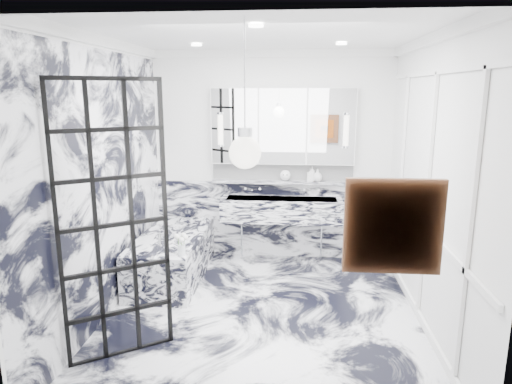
# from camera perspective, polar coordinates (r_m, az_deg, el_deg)

# --- Properties ---
(floor) EXTENTS (3.60, 3.60, 0.00)m
(floor) POSITION_cam_1_polar(r_m,az_deg,el_deg) (4.92, 0.64, -15.09)
(floor) COLOR white
(floor) RESTS_ON ground
(ceiling) EXTENTS (3.60, 3.60, 0.00)m
(ceiling) POSITION_cam_1_polar(r_m,az_deg,el_deg) (4.39, 0.73, 19.33)
(ceiling) COLOR white
(ceiling) RESTS_ON wall_back
(wall_back) EXTENTS (3.60, 0.00, 3.60)m
(wall_back) POSITION_cam_1_polar(r_m,az_deg,el_deg) (6.22, 1.95, 4.41)
(wall_back) COLOR white
(wall_back) RESTS_ON floor
(wall_front) EXTENTS (3.60, 0.00, 3.60)m
(wall_front) POSITION_cam_1_polar(r_m,az_deg,el_deg) (2.71, -2.23, -6.49)
(wall_front) COLOR white
(wall_front) RESTS_ON floor
(wall_left) EXTENTS (0.00, 3.60, 3.60)m
(wall_left) POSITION_cam_1_polar(r_m,az_deg,el_deg) (4.84, -18.59, 1.37)
(wall_left) COLOR white
(wall_left) RESTS_ON floor
(wall_right) EXTENTS (0.00, 3.60, 3.60)m
(wall_right) POSITION_cam_1_polar(r_m,az_deg,el_deg) (4.61, 20.92, 0.68)
(wall_right) COLOR white
(wall_right) RESTS_ON floor
(marble_clad_back) EXTENTS (3.18, 0.05, 1.05)m
(marble_clad_back) POSITION_cam_1_polar(r_m,az_deg,el_deg) (6.38, 1.88, -3.43)
(marble_clad_back) COLOR white
(marble_clad_back) RESTS_ON floor
(marble_clad_left) EXTENTS (0.02, 3.56, 2.68)m
(marble_clad_left) POSITION_cam_1_polar(r_m,az_deg,el_deg) (4.84, -18.38, 0.68)
(marble_clad_left) COLOR white
(marble_clad_left) RESTS_ON floor
(panel_molding) EXTENTS (0.03, 3.40, 2.30)m
(panel_molding) POSITION_cam_1_polar(r_m,az_deg,el_deg) (4.63, 20.59, -0.53)
(panel_molding) COLOR white
(panel_molding) RESTS_ON floor
(soap_bottle_a) EXTENTS (0.10, 0.10, 0.20)m
(soap_bottle_a) POSITION_cam_1_polar(r_m,az_deg,el_deg) (6.16, 7.03, 2.27)
(soap_bottle_a) COLOR #8C5919
(soap_bottle_a) RESTS_ON ledge
(soap_bottle_b) EXTENTS (0.08, 0.08, 0.18)m
(soap_bottle_b) POSITION_cam_1_polar(r_m,az_deg,el_deg) (6.16, 6.77, 2.16)
(soap_bottle_b) COLOR #4C4C51
(soap_bottle_b) RESTS_ON ledge
(soap_bottle_c) EXTENTS (0.16, 0.16, 0.17)m
(soap_bottle_c) POSITION_cam_1_polar(r_m,az_deg,el_deg) (6.16, 7.68, 2.10)
(soap_bottle_c) COLOR silver
(soap_bottle_c) RESTS_ON ledge
(face_pot) EXTENTS (0.14, 0.14, 0.14)m
(face_pot) POSITION_cam_1_polar(r_m,az_deg,el_deg) (6.16, 3.68, 2.09)
(face_pot) COLOR white
(face_pot) RESTS_ON ledge
(amber_bottle) EXTENTS (0.04, 0.04, 0.10)m
(amber_bottle) POSITION_cam_1_polar(r_m,az_deg,el_deg) (6.17, 7.18, 1.80)
(amber_bottle) COLOR #8C5919
(amber_bottle) RESTS_ON ledge
(flower_vase) EXTENTS (0.08, 0.08, 0.12)m
(flower_vase) POSITION_cam_1_polar(r_m,az_deg,el_deg) (5.00, -9.29, -7.15)
(flower_vase) COLOR silver
(flower_vase) RESTS_ON bathtub
(crittall_door) EXTENTS (0.76, 0.52, 2.38)m
(crittall_door) POSITION_cam_1_polar(r_m,az_deg,el_deg) (4.00, -17.31, -3.94)
(crittall_door) COLOR black
(crittall_door) RESTS_ON floor
(artwork) EXTENTS (0.46, 0.04, 0.46)m
(artwork) POSITION_cam_1_polar(r_m,az_deg,el_deg) (2.75, 16.77, -4.15)
(artwork) COLOR #C04913
(artwork) RESTS_ON wall_front
(pendant_light) EXTENTS (0.22, 0.22, 0.22)m
(pendant_light) POSITION_cam_1_polar(r_m,az_deg,el_deg) (3.10, -1.38, 4.94)
(pendant_light) COLOR white
(pendant_light) RESTS_ON ceiling
(trough_sink) EXTENTS (1.60, 0.45, 0.30)m
(trough_sink) POSITION_cam_1_polar(r_m,az_deg,el_deg) (6.10, 3.18, -2.18)
(trough_sink) COLOR silver
(trough_sink) RESTS_ON wall_back
(ledge) EXTENTS (1.90, 0.14, 0.04)m
(ledge) POSITION_cam_1_polar(r_m,az_deg,el_deg) (6.19, 3.27, 1.25)
(ledge) COLOR silver
(ledge) RESTS_ON wall_back
(subway_tile) EXTENTS (1.90, 0.03, 0.23)m
(subway_tile) POSITION_cam_1_polar(r_m,az_deg,el_deg) (6.22, 3.31, 2.58)
(subway_tile) COLOR white
(subway_tile) RESTS_ON wall_back
(mirror_cabinet) EXTENTS (1.90, 0.16, 1.00)m
(mirror_cabinet) POSITION_cam_1_polar(r_m,az_deg,el_deg) (6.09, 3.36, 8.20)
(mirror_cabinet) COLOR white
(mirror_cabinet) RESTS_ON wall_back
(sconce_left) EXTENTS (0.07, 0.07, 0.40)m
(sconce_left) POSITION_cam_1_polar(r_m,az_deg,el_deg) (6.08, -4.49, 7.79)
(sconce_left) COLOR white
(sconce_left) RESTS_ON mirror_cabinet
(sconce_right) EXTENTS (0.07, 0.07, 0.40)m
(sconce_right) POSITION_cam_1_polar(r_m,az_deg,el_deg) (6.03, 11.21, 7.55)
(sconce_right) COLOR white
(sconce_right) RESTS_ON mirror_cabinet
(bathtub) EXTENTS (0.75, 1.65, 0.55)m
(bathtub) POSITION_cam_1_polar(r_m,az_deg,el_deg) (5.81, -10.40, -7.86)
(bathtub) COLOR silver
(bathtub) RESTS_ON floor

